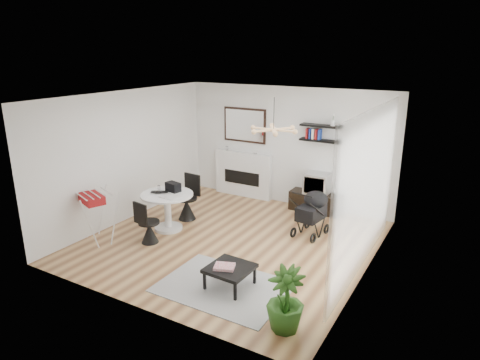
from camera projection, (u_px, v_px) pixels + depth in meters
The scene contains 25 objects.
floor at pixel (231, 241), 8.09m from camera, with size 5.00×5.00×0.00m, color brown.
ceiling at pixel (230, 97), 7.29m from camera, with size 5.00×5.00×0.00m, color white.
wall_back at pixel (287, 147), 9.76m from camera, with size 5.00×5.00×0.00m, color white.
wall_left at pixel (128, 156), 8.88m from camera, with size 5.00×5.00×0.00m, color white.
wall_right at pixel (371, 196), 6.50m from camera, with size 5.00×5.00×0.00m, color white.
sheer_curtain at pixel (367, 191), 6.71m from camera, with size 0.04×3.60×2.60m, color white.
fireplace at pixel (243, 169), 10.42m from camera, with size 1.50×0.17×2.16m.
shelf_lower at pixel (320, 141), 9.18m from camera, with size 0.90×0.25×0.04m, color black.
shelf_upper at pixel (321, 126), 9.09m from camera, with size 0.90×0.25×0.04m, color black.
pendant_lamp at pixel (274, 130), 7.37m from camera, with size 0.90×0.90×0.10m, color #E3B077, non-canonical shape.
tv_console at pixel (316, 202), 9.52m from camera, with size 1.15×0.40×0.43m, color black.
crt_tv at pixel (317, 183), 9.38m from camera, with size 0.52×0.46×0.46m.
dining_table at pixel (167, 206), 8.48m from camera, with size 1.03×1.03×0.75m.
laptop at pixel (159, 193), 8.41m from camera, with size 0.35×0.22×0.03m, color black.
black_bag at pixel (173, 187), 8.54m from camera, with size 0.30×0.18×0.18m, color black.
newspaper at pixel (170, 197), 8.24m from camera, with size 0.35×0.29×0.01m, color silver.
drinking_glass at pixel (159, 188), 8.63m from camera, with size 0.05×0.05×0.09m, color white.
chair_far at pixel (187, 205), 9.08m from camera, with size 0.45×0.47×0.96m.
chair_near at pixel (149, 230), 7.95m from camera, with size 0.41×0.42×0.83m.
drying_rack at pixel (96, 216), 7.96m from camera, with size 0.82×0.79×0.97m.
stroller at pixel (312, 214), 8.28m from camera, with size 0.58×0.82×0.96m.
rug at pixel (224, 287), 6.53m from camera, with size 1.92×1.38×0.01m, color #9C9C9C.
coffee_table at pixel (230, 269), 6.45m from camera, with size 0.67×0.67×0.33m.
magazines at pixel (224, 267), 6.39m from camera, with size 0.30×0.23×0.04m, color #C43145.
potted_plant at pixel (285, 299), 5.43m from camera, with size 0.49×0.49×0.87m, color #285719.
Camera 1 is at (3.85, -6.31, 3.48)m, focal length 32.00 mm.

